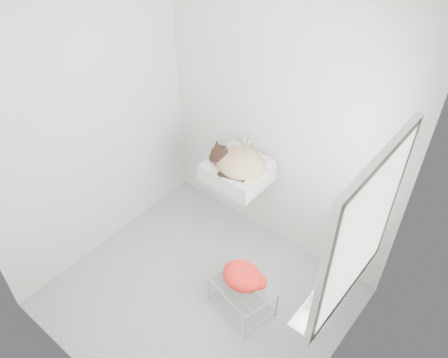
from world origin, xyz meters
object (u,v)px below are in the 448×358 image
Objects in this scene: sink at (238,165)px; wire_rack at (242,295)px; bottle_c at (347,267)px; cat at (238,163)px; bottle_b at (327,293)px; bottle_a at (314,309)px.

sink reaches higher than wire_rack.
bottle_c is at bearing 16.92° from wire_rack.
wire_rack is (0.51, -0.57, -0.74)m from cat.
bottle_b is (1.19, -0.62, -0.04)m from cat.
cat is at bearing 131.94° from wire_rack.
bottle_a is (1.20, -0.80, 0.00)m from sink.
cat reaches higher than bottle_b.
wire_rack is at bearing 162.83° from bottle_a.
bottle_a is 0.15m from bottle_b.
bottle_b is at bearing -90.00° from bottle_c.
cat is 2.81× the size of bottle_c.
cat is 1.34m from bottle_b.
bottle_a reaches higher than bottle_c.
sink is 1.10× the size of cat.
bottle_b is at bearing 90.00° from bottle_a.
cat is at bearing 162.90° from bottle_c.
wire_rack is at bearing -163.08° from bottle_c.
bottle_a is (1.19, -0.78, -0.04)m from cat.
sink is 1.05m from wire_rack.
sink is 1.26m from bottle_c.
bottle_a reaches higher than wire_rack.
sink is at bearing 162.31° from bottle_c.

